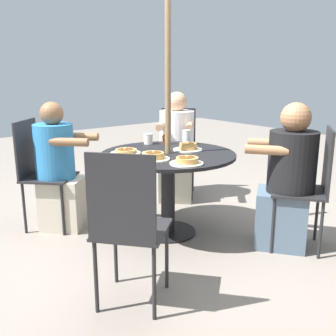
# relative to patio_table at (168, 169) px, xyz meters

# --- Properties ---
(ground_plane) EXTENTS (12.00, 12.00, 0.00)m
(ground_plane) POSITION_rel_patio_table_xyz_m (0.00, 0.00, -0.57)
(ground_plane) COLOR gray
(patio_table) EXTENTS (1.13, 1.13, 0.71)m
(patio_table) POSITION_rel_patio_table_xyz_m (0.00, 0.00, 0.00)
(patio_table) COLOR black
(patio_table) RESTS_ON ground
(umbrella_pole) EXTENTS (0.05, 0.05, 2.18)m
(umbrella_pole) POSITION_rel_patio_table_xyz_m (0.00, 0.00, 0.52)
(umbrella_pole) COLOR #846B4C
(umbrella_pole) RESTS_ON ground
(patio_chair_north) EXTENTS (0.57, 0.57, 0.96)m
(patio_chair_north) POSITION_rel_patio_table_xyz_m (0.88, 0.73, -0.02)
(patio_chair_north) COLOR #232326
(patio_chair_north) RESTS_ON ground
(patio_chair_east) EXTENTS (0.57, 0.57, 0.96)m
(patio_chair_east) POSITION_rel_patio_table_xyz_m (-0.67, 0.92, -0.02)
(patio_chair_east) COLOR #232326
(patio_chair_east) RESTS_ON ground
(diner_east) EXTENTS (0.58, 0.61, 1.15)m
(diner_east) POSITION_rel_patio_table_xyz_m (-0.57, 0.78, -0.05)
(diner_east) COLOR slate
(diner_east) RESTS_ON ground
(patio_chair_south) EXTENTS (0.57, 0.57, 0.96)m
(patio_chair_south) POSITION_rel_patio_table_xyz_m (-0.79, -0.82, -0.02)
(patio_chair_south) COLOR #232326
(patio_chair_south) RESTS_ON ground
(diner_south) EXTENTS (0.61, 0.62, 1.16)m
(diner_south) POSITION_rel_patio_table_xyz_m (-0.67, -0.69, -0.04)
(diner_south) COLOR gray
(diner_south) RESTS_ON ground
(patio_chair_west) EXTENTS (0.57, 0.57, 0.96)m
(patio_chair_west) POSITION_rel_patio_table_xyz_m (0.79, -0.82, -0.02)
(patio_chair_west) COLOR #232326
(patio_chair_west) RESTS_ON ground
(diner_west) EXTENTS (0.57, 0.57, 1.12)m
(diner_west) POSITION_rel_patio_table_xyz_m (0.67, -0.69, -0.06)
(diner_west) COLOR beige
(diner_west) RESTS_ON ground
(pancake_plate_a) EXTENTS (0.25, 0.25, 0.05)m
(pancake_plate_a) POSITION_rel_patio_table_xyz_m (0.29, -0.19, 0.16)
(pancake_plate_a) COLOR silver
(pancake_plate_a) RESTS_ON patio_table
(pancake_plate_b) EXTENTS (0.25, 0.25, 0.08)m
(pancake_plate_b) POSITION_rel_patio_table_xyz_m (-0.20, 0.02, 0.17)
(pancake_plate_b) COLOR silver
(pancake_plate_b) RESTS_ON patio_table
(pancake_plate_c) EXTENTS (0.25, 0.25, 0.06)m
(pancake_plate_c) POSITION_rel_patio_table_xyz_m (0.14, 0.40, 0.16)
(pancake_plate_c) COLOR silver
(pancake_plate_c) RESTS_ON patio_table
(pancake_plate_d) EXTENTS (0.25, 0.25, 0.07)m
(pancake_plate_d) POSITION_rel_patio_table_xyz_m (0.24, 0.13, 0.16)
(pancake_plate_d) COLOR silver
(pancake_plate_d) RESTS_ON patio_table
(syrup_bottle) EXTENTS (0.08, 0.06, 0.14)m
(syrup_bottle) POSITION_rel_patio_table_xyz_m (-0.23, -0.32, 0.19)
(syrup_bottle) COLOR #602D0F
(syrup_bottle) RESTS_ON patio_table
(coffee_cup) EXTENTS (0.09, 0.09, 0.10)m
(coffee_cup) POSITION_rel_patio_table_xyz_m (-0.11, -0.44, 0.19)
(coffee_cup) COLOR white
(coffee_cup) RESTS_ON patio_table
(drinking_glass_a) EXTENTS (0.08, 0.08, 0.14)m
(drinking_glass_a) POSITION_rel_patio_table_xyz_m (-0.38, -0.20, 0.21)
(drinking_glass_a) COLOR silver
(drinking_glass_a) RESTS_ON patio_table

